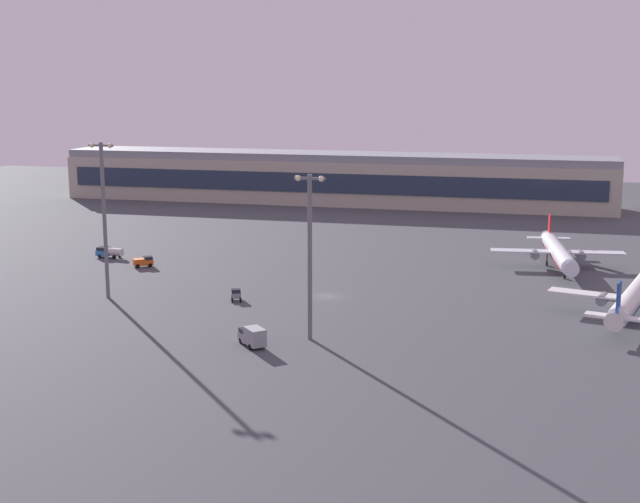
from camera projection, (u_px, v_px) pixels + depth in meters
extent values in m
plane|color=#424449|center=(327.00, 296.00, 160.83)|extent=(416.00, 416.00, 0.00)
cube|color=#B2AD99|center=(331.00, 181.00, 283.34)|extent=(179.82, 22.00, 14.00)
cube|color=#263347|center=(323.00, 183.00, 272.56)|extent=(172.62, 0.40, 6.16)
cube|color=gray|center=(331.00, 156.00, 281.74)|extent=(179.82, 19.80, 2.40)
cylinder|color=silver|center=(633.00, 297.00, 145.80)|extent=(10.94, 31.25, 3.31)
cone|color=silver|center=(615.00, 321.00, 131.23)|extent=(3.49, 3.10, 2.98)
cube|color=silver|center=(632.00, 299.00, 145.08)|extent=(27.91, 10.25, 0.31)
cube|color=silver|center=(617.00, 317.00, 132.62)|extent=(9.81, 4.39, 0.31)
cube|color=#19479E|center=(619.00, 300.00, 132.33)|extent=(0.94, 2.77, 5.67)
cylinder|color=slate|center=(603.00, 299.00, 147.46)|extent=(2.63, 3.52, 1.92)
cube|color=#19479E|center=(633.00, 302.00, 145.98)|extent=(10.00, 28.73, 0.31)
cylinder|color=#333338|center=(619.00, 307.00, 145.13)|extent=(0.24, 0.24, 3.10)
cylinder|color=black|center=(618.00, 316.00, 145.43)|extent=(0.57, 1.02, 0.96)
cylinder|color=silver|center=(558.00, 252.00, 184.14)|extent=(7.23, 31.78, 3.34)
cone|color=silver|center=(570.00, 268.00, 167.73)|extent=(3.41, 2.48, 3.17)
cone|color=silver|center=(548.00, 238.00, 200.71)|extent=(3.28, 2.81, 3.00)
cube|color=silver|center=(557.00, 252.00, 185.02)|extent=(28.31, 6.97, 0.31)
cube|color=silver|center=(549.00, 238.00, 199.05)|extent=(9.84, 3.29, 0.31)
cube|color=red|center=(549.00, 227.00, 198.28)|extent=(0.61, 2.82, 5.71)
cylinder|color=slate|center=(580.00, 255.00, 184.55)|extent=(2.31, 3.38, 1.93)
cylinder|color=slate|center=(534.00, 254.00, 185.74)|extent=(2.31, 3.38, 1.93)
cube|color=red|center=(558.00, 256.00, 184.31)|extent=(6.58, 29.22, 0.32)
cylinder|color=#333338|center=(565.00, 269.00, 174.60)|extent=(0.25, 0.25, 3.12)
cylinder|color=black|center=(564.00, 276.00, 174.90)|extent=(0.47, 1.00, 0.97)
cylinder|color=#333338|center=(565.00, 257.00, 186.34)|extent=(0.25, 0.25, 3.12)
cylinder|color=black|center=(565.00, 264.00, 186.64)|extent=(0.47, 1.00, 0.97)
cylinder|color=#333338|center=(547.00, 257.00, 186.81)|extent=(0.25, 0.25, 3.12)
cylinder|color=black|center=(547.00, 264.00, 187.12)|extent=(0.47, 1.00, 0.97)
cube|color=gray|center=(248.00, 337.00, 131.63)|extent=(3.63, 3.65, 1.20)
cube|color=#1E232D|center=(248.00, 331.00, 131.44)|extent=(3.27, 3.28, 0.70)
cube|color=gray|center=(255.00, 337.00, 129.37)|extent=(4.15, 4.20, 2.60)
cylinder|color=black|center=(241.00, 341.00, 131.58)|extent=(0.84, 0.86, 0.90)
cylinder|color=black|center=(253.00, 339.00, 132.57)|extent=(0.84, 0.86, 0.90)
cylinder|color=black|center=(250.00, 347.00, 128.55)|extent=(0.84, 0.86, 0.90)
cylinder|color=black|center=(263.00, 345.00, 129.55)|extent=(0.84, 0.86, 0.90)
cube|color=#D85919|center=(148.00, 262.00, 186.18)|extent=(2.88, 2.86, 1.10)
cube|color=#1E232D|center=(148.00, 258.00, 186.01)|extent=(2.58, 2.58, 0.70)
cube|color=#D85919|center=(139.00, 262.00, 185.46)|extent=(3.07, 2.97, 1.40)
cylinder|color=black|center=(149.00, 264.00, 187.17)|extent=(0.90, 0.78, 0.90)
cylinder|color=black|center=(150.00, 265.00, 185.63)|extent=(0.90, 0.78, 0.90)
cylinder|color=black|center=(136.00, 265.00, 186.18)|extent=(0.90, 0.78, 0.90)
cylinder|color=black|center=(138.00, 266.00, 184.63)|extent=(0.90, 0.78, 0.90)
cube|color=#3372BF|center=(104.00, 253.00, 196.04)|extent=(3.27, 2.75, 1.20)
cube|color=#1E232D|center=(104.00, 249.00, 195.86)|extent=(2.89, 2.51, 0.70)
cylinder|color=silver|center=(114.00, 252.00, 195.00)|extent=(4.39, 2.30, 1.80)
cylinder|color=black|center=(100.00, 256.00, 195.35)|extent=(0.93, 0.41, 0.90)
cylinder|color=black|center=(105.00, 254.00, 197.27)|extent=(0.93, 0.41, 0.90)
cylinder|color=black|center=(114.00, 257.00, 193.98)|extent=(0.93, 0.41, 0.90)
cylinder|color=black|center=(120.00, 256.00, 195.90)|extent=(0.93, 0.41, 0.90)
cube|color=gray|center=(236.00, 295.00, 157.84)|extent=(2.26, 2.15, 0.90)
cube|color=#1E232D|center=(236.00, 291.00, 157.69)|extent=(2.06, 1.92, 0.70)
cylinder|color=black|center=(232.00, 297.00, 158.05)|extent=(0.61, 0.95, 0.90)
cylinder|color=black|center=(240.00, 297.00, 158.24)|extent=(0.61, 0.95, 0.90)
cylinder|color=black|center=(232.00, 300.00, 156.06)|extent=(0.61, 0.95, 0.90)
cylinder|color=black|center=(241.00, 300.00, 156.25)|extent=(0.61, 0.95, 0.90)
cylinder|color=slate|center=(105.00, 221.00, 157.00)|extent=(0.70, 0.70, 28.69)
cube|color=slate|center=(101.00, 145.00, 154.33)|extent=(4.80, 0.40, 0.40)
sphere|color=#F9EAB2|center=(92.00, 145.00, 154.76)|extent=(0.90, 0.90, 0.90)
sphere|color=#F9EAB2|center=(110.00, 146.00, 153.89)|extent=(0.90, 0.90, 0.90)
cylinder|color=slate|center=(310.00, 258.00, 131.52)|extent=(0.70, 0.70, 25.67)
cube|color=slate|center=(310.00, 178.00, 129.14)|extent=(4.80, 0.40, 0.40)
sphere|color=#F9EAB2|center=(298.00, 178.00, 129.58)|extent=(0.90, 0.90, 0.90)
sphere|color=#F9EAB2|center=(321.00, 179.00, 128.70)|extent=(0.90, 0.90, 0.90)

